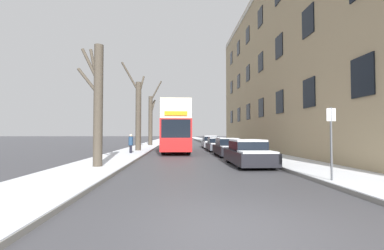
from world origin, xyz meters
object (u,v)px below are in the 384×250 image
(bare_tree_left_1, at_px, (138,113))
(double_decker_bus, at_px, (176,125))
(bare_tree_left_0, at_px, (97,103))
(pedestrian_left_sidewalk, at_px, (131,143))
(parked_car_1, at_px, (227,148))
(bare_tree_left_2, at_px, (151,119))
(parked_car_0, at_px, (248,153))
(parked_car_2, at_px, (216,145))
(parked_car_3, at_px, (210,142))
(street_sign_post, at_px, (331,140))

(bare_tree_left_1, distance_m, double_decker_bus, 3.82)
(bare_tree_left_0, bearing_deg, pedestrian_left_sidewalk, 89.39)
(bare_tree_left_0, relative_size, pedestrian_left_sidewalk, 3.63)
(double_decker_bus, height_order, parked_car_1, double_decker_bus)
(parked_car_1, bearing_deg, bare_tree_left_1, 147.84)
(bare_tree_left_0, bearing_deg, bare_tree_left_2, 89.52)
(bare_tree_left_2, distance_m, parked_car_0, 23.19)
(parked_car_2, bearing_deg, bare_tree_left_2, 126.98)
(parked_car_0, height_order, pedestrian_left_sidewalk, pedestrian_left_sidewalk)
(double_decker_bus, relative_size, pedestrian_left_sidewalk, 6.01)
(bare_tree_left_1, relative_size, parked_car_2, 2.01)
(bare_tree_left_0, distance_m, bare_tree_left_2, 22.83)
(double_decker_bus, bearing_deg, parked_car_2, 13.35)
(parked_car_3, bearing_deg, bare_tree_left_1, -140.12)
(parked_car_1, bearing_deg, parked_car_3, 90.00)
(bare_tree_left_2, distance_m, double_decker_bus, 11.67)
(pedestrian_left_sidewalk, xyz_separation_m, street_sign_post, (9.09, -12.70, 0.58))
(pedestrian_left_sidewalk, relative_size, street_sign_post, 0.65)
(street_sign_post, bearing_deg, double_decker_bus, 108.59)
(parked_car_0, xyz_separation_m, parked_car_3, (-0.00, 17.10, 0.02))
(bare_tree_left_2, height_order, street_sign_post, bare_tree_left_2)
(bare_tree_left_0, bearing_deg, parked_car_3, 66.89)
(bare_tree_left_0, bearing_deg, double_decker_bus, 72.21)
(parked_car_3, bearing_deg, bare_tree_left_0, -113.11)
(double_decker_bus, relative_size, parked_car_3, 2.29)
(parked_car_2, bearing_deg, parked_car_3, 90.00)
(bare_tree_left_0, distance_m, parked_car_1, 10.81)
(parked_car_2, bearing_deg, double_decker_bus, -166.65)
(bare_tree_left_2, xyz_separation_m, street_sign_post, (8.99, -27.06, -2.29))
(bare_tree_left_0, xyz_separation_m, double_decker_bus, (3.78, 11.79, -0.72))
(bare_tree_left_1, bearing_deg, double_decker_bus, -0.86)
(bare_tree_left_1, relative_size, street_sign_post, 3.20)
(parked_car_2, xyz_separation_m, street_sign_post, (1.40, -16.98, 0.88))
(bare_tree_left_2, bearing_deg, parked_car_0, -70.71)
(parked_car_2, bearing_deg, bare_tree_left_1, -173.33)
(bare_tree_left_0, distance_m, street_sign_post, 10.26)
(parked_car_1, bearing_deg, double_decker_bus, 130.08)
(parked_car_2, height_order, street_sign_post, street_sign_post)
(bare_tree_left_0, relative_size, parked_car_3, 1.38)
(parked_car_2, bearing_deg, bare_tree_left_0, -121.41)
(double_decker_bus, bearing_deg, street_sign_post, -71.41)
(street_sign_post, bearing_deg, bare_tree_left_2, 108.37)
(parked_car_1, xyz_separation_m, parked_car_3, (0.00, 11.19, 0.03))
(parked_car_1, distance_m, street_sign_post, 11.41)
(double_decker_bus, distance_m, pedestrian_left_sidewalk, 5.23)
(bare_tree_left_0, xyz_separation_m, parked_car_3, (7.78, 18.23, -2.58))
(parked_car_1, bearing_deg, parked_car_2, 90.00)
(bare_tree_left_2, relative_size, parked_car_2, 2.14)
(bare_tree_left_2, relative_size, parked_car_1, 1.98)
(parked_car_1, distance_m, parked_car_2, 5.70)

